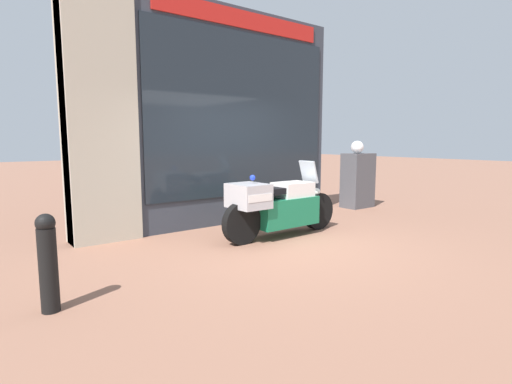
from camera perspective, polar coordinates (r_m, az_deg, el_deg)
name	(u,v)px	position (r m, az deg, el deg)	size (l,w,h in m)	color
ground_plane	(286,244)	(6.36, 4.31, -7.39)	(60.00, 60.00, 0.00)	#8E604C
shop_building	(196,116)	(7.53, -8.52, 10.65)	(5.40, 0.55, 4.10)	#333842
window_display	(236,197)	(8.10, -2.89, -0.79)	(3.88, 0.30, 1.94)	slate
paramedic_motorcycle	(277,205)	(6.67, 3.08, -1.90)	(2.40, 0.63, 1.26)	black
utility_cabinet	(358,180)	(9.95, 14.33, 1.61)	(0.74, 0.49, 1.31)	#4C4C51
white_helmet	(357,147)	(9.81, 14.27, 6.23)	(0.30, 0.30, 0.30)	white
street_bollard	(48,261)	(4.28, -27.60, -8.77)	(0.18, 0.18, 0.95)	black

